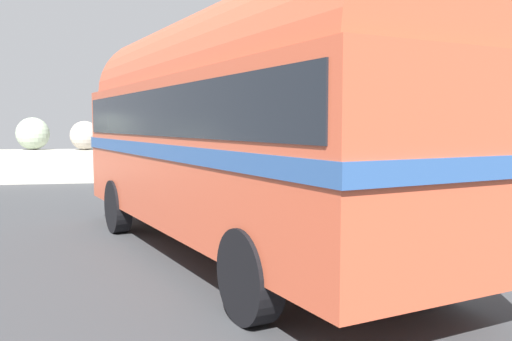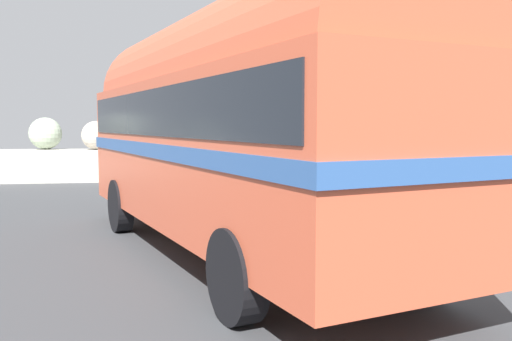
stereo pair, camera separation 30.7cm
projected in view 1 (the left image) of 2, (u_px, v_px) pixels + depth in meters
The scene contains 5 objects.
ground at pixel (357, 250), 8.67m from camera, with size 32.00×26.00×0.02m.
breakwater at pixel (243, 158), 20.20m from camera, with size 31.36×2.07×2.46m.
vintage_coach at pixel (234, 120), 8.09m from camera, with size 4.89×8.90×3.70m.
parked_car_nearest at pixel (496, 167), 13.23m from camera, with size 4.24×2.08×1.86m.
lamp_post at pixel (292, 44), 14.20m from camera, with size 0.65×1.06×7.31m.
Camera 1 is at (-3.13, -8.10, 1.99)m, focal length 38.52 mm.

